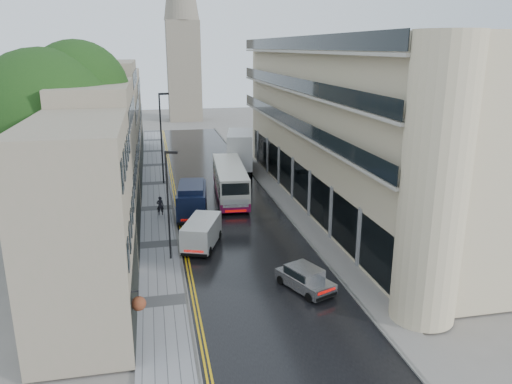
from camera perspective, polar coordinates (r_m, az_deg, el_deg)
name	(u,v)px	position (r m, az deg, el deg)	size (l,w,h in m)	color
road	(225,205)	(43.97, -3.57, -1.48)	(9.00, 85.00, 0.02)	black
left_sidewalk	(157,209)	(43.56, -11.21, -1.87)	(2.70, 85.00, 0.12)	gray
right_sidewalk	(284,201)	(45.00, 3.25, -0.99)	(1.80, 85.00, 0.12)	slate
old_shop_row	(110,137)	(44.73, -16.32, 6.10)	(4.50, 56.00, 12.00)	gray
modern_block	(346,125)	(43.60, 10.20, 7.58)	(8.00, 40.00, 14.00)	#C2AF90
church_spire	(181,9)	(96.42, -8.53, 20.01)	(6.40, 6.40, 40.00)	#74695C
tree_near	(50,150)	(35.20, -22.50, 4.48)	(10.56, 10.56, 13.89)	black
tree_far	(81,129)	(47.93, -19.40, 6.76)	(9.24, 9.24, 12.46)	black
cream_bus	(220,191)	(42.82, -4.19, 0.13)	(2.50, 11.00, 3.00)	silver
white_lorry	(229,156)	(53.03, -3.15, 4.19)	(2.63, 8.77, 4.60)	silver
silver_hatchback	(310,290)	(27.67, 6.17, -11.10)	(1.60, 3.65, 1.37)	silver
white_van	(183,241)	(33.58, -8.32, -5.52)	(1.89, 4.41, 2.00)	silver
navy_van	(178,207)	(39.18, -8.94, -1.66)	(2.26, 5.65, 2.88)	black
pedestrian	(160,206)	(41.46, -10.90, -1.55)	(0.58, 0.38, 1.58)	black
lamp_post_near	(168,207)	(32.02, -10.01, -1.65)	(0.80, 0.18, 7.09)	black
lamp_post_far	(161,139)	(50.41, -10.76, 5.93)	(1.01, 0.22, 8.95)	black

